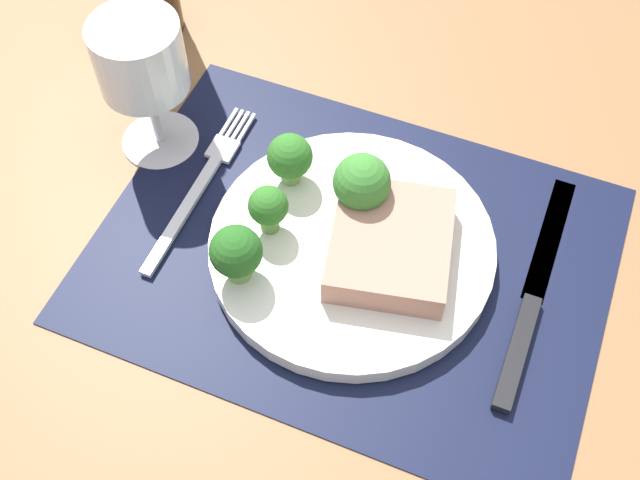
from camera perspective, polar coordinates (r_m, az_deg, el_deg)
The scene contains 11 objects.
ground_plane at distance 65.88cm, azimuth 2.27°, elevation -1.74°, with size 140.00×110.00×3.00cm, color brown.
placemat at distance 64.48cm, azimuth 2.32°, elevation -0.96°, with size 41.66×31.03×0.30cm, color black.
plate at distance 63.69cm, azimuth 2.35°, elevation -0.50°, with size 23.39×23.39×1.60cm, color silver.
steak at distance 61.39cm, azimuth 5.19°, elevation -0.34°, with size 9.30×10.70×2.77cm, color tan.
broccoli_near_steak at distance 64.57cm, azimuth -2.23°, elevation 6.08°, with size 3.85×3.85×4.92cm.
broccoli_front_edge at distance 61.88cm, azimuth 3.09°, elevation 4.23°, with size 4.67×4.67×6.11cm.
broccoli_back_left at distance 59.06cm, azimuth -6.18°, elevation -0.94°, with size 4.13×4.13×5.34cm.
broccoli_center at distance 61.62cm, azimuth -3.82°, elevation 2.41°, with size 3.26×3.26×4.63cm.
fork at distance 68.84cm, azimuth -8.76°, elevation 4.03°, with size 2.40×19.20×0.50cm.
knife at distance 63.64cm, azimuth 15.21°, elevation -4.60°, with size 1.80×23.00×0.80cm.
wine_glass at distance 66.74cm, azimuth -12.99°, elevation 12.42°, with size 7.51×7.51×13.44cm.
Camera 1 is at (10.64, -33.13, 54.43)cm, focal length 43.60 mm.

